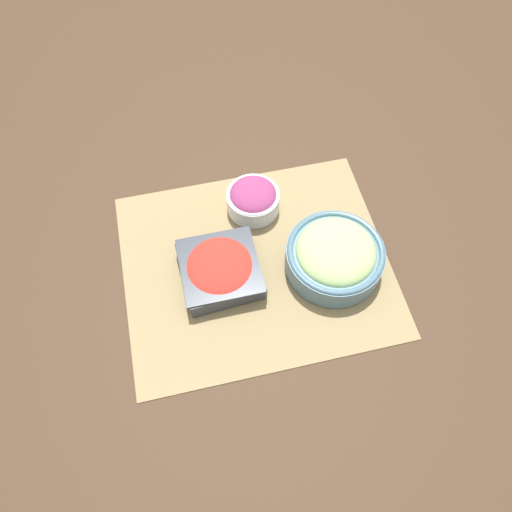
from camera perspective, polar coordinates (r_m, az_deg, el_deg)
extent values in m
plane|color=#422D1E|center=(1.02, 0.00, -0.95)|extent=(3.00, 3.00, 0.00)
cube|color=#937F56|center=(1.02, 0.00, -0.90)|extent=(0.54, 0.46, 0.00)
cube|color=#333842|center=(0.99, -4.12, -1.71)|extent=(0.16, 0.16, 0.04)
cube|color=#333842|center=(0.97, -4.20, -1.09)|extent=(0.15, 0.15, 0.00)
ellipsoid|color=red|center=(0.97, -4.19, -1.15)|extent=(0.13, 0.13, 0.03)
cylinder|color=slate|center=(1.00, 8.91, -0.28)|extent=(0.20, 0.20, 0.05)
torus|color=slate|center=(0.98, 9.13, 0.51)|extent=(0.19, 0.19, 0.01)
ellipsoid|color=#A8CC7F|center=(0.98, 9.13, 0.51)|extent=(0.16, 0.16, 0.05)
cylinder|color=silver|center=(1.07, -0.33, 6.28)|extent=(0.11, 0.11, 0.05)
torus|color=silver|center=(1.05, -0.34, 7.04)|extent=(0.11, 0.11, 0.01)
ellipsoid|color=#93386B|center=(1.05, -0.34, 7.04)|extent=(0.10, 0.10, 0.04)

